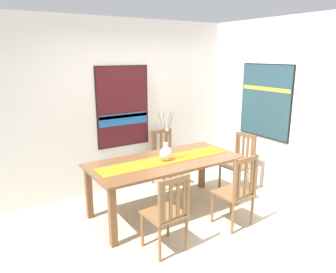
% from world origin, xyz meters
% --- Properties ---
extents(ground_plane, '(6.40, 6.40, 0.03)m').
position_xyz_m(ground_plane, '(0.00, 0.00, -0.01)').
color(ground_plane, beige).
extents(wall_back, '(6.40, 0.12, 2.70)m').
position_xyz_m(wall_back, '(0.00, 1.86, 1.35)').
color(wall_back, silver).
rests_on(wall_back, ground_plane).
extents(wall_side, '(0.12, 6.40, 2.70)m').
position_xyz_m(wall_side, '(1.86, 0.00, 1.35)').
color(wall_side, silver).
rests_on(wall_side, ground_plane).
extents(dining_table, '(2.09, 0.96, 0.76)m').
position_xyz_m(dining_table, '(-0.04, 0.68, 0.66)').
color(dining_table, brown).
rests_on(dining_table, ground_plane).
extents(table_runner, '(1.92, 0.36, 0.01)m').
position_xyz_m(table_runner, '(-0.04, 0.68, 0.76)').
color(table_runner, orange).
rests_on(table_runner, dining_table).
extents(centerpiece_vase, '(0.22, 0.18, 0.70)m').
position_xyz_m(centerpiece_vase, '(-0.05, 0.65, 0.88)').
color(centerpiece_vase, silver).
rests_on(centerpiece_vase, dining_table).
extents(chair_0, '(0.44, 0.44, 0.96)m').
position_xyz_m(chair_0, '(0.51, -0.15, 0.48)').
color(chair_0, brown).
rests_on(chair_0, ground_plane).
extents(chair_1, '(0.44, 0.44, 0.92)m').
position_xyz_m(chair_1, '(-0.53, -0.14, 0.48)').
color(chair_1, brown).
rests_on(chair_1, ground_plane).
extents(chair_2, '(0.44, 0.44, 0.93)m').
position_xyz_m(chair_2, '(1.36, 0.67, 0.48)').
color(chair_2, brown).
rests_on(chair_2, ground_plane).
extents(chair_3, '(0.42, 0.42, 0.93)m').
position_xyz_m(chair_3, '(0.50, 1.53, 0.47)').
color(chair_3, brown).
rests_on(chair_3, ground_plane).
extents(painting_on_back_wall, '(0.89, 0.05, 1.28)m').
position_xyz_m(painting_on_back_wall, '(-0.13, 1.79, 1.35)').
color(painting_on_back_wall, black).
extents(painting_on_side_wall, '(0.05, 0.99, 1.16)m').
position_xyz_m(painting_on_side_wall, '(1.79, 0.60, 1.44)').
color(painting_on_side_wall, black).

